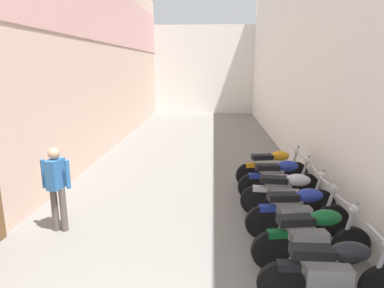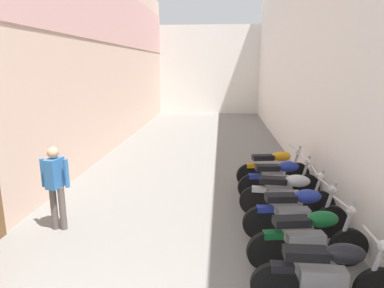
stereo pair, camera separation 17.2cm
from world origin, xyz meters
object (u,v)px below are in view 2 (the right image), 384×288
object	(u,v)px
motorcycle_second	(328,274)
motorcycle_fifth	(287,194)
motorcycle_third	(309,237)
pedestrian_mid_alley	(56,182)
motorcycle_fourth	(297,212)
motorcycle_sixth	(280,179)
motorcycle_seventh	(274,167)

from	to	relation	value
motorcycle_second	motorcycle_fifth	xyz separation A→B (m)	(-0.00, 2.61, 0.00)
motorcycle_third	pedestrian_mid_alley	distance (m)	4.39
motorcycle_fourth	motorcycle_second	bearing A→B (deg)	-90.00
motorcycle_fourth	motorcycle_fifth	xyz separation A→B (m)	(0.00, 0.83, 0.00)
motorcycle_sixth	motorcycle_seventh	size ratio (longest dim) A/B	1.01
motorcycle_second	motorcycle_third	bearing A→B (deg)	90.01
motorcycle_fifth	pedestrian_mid_alley	distance (m)	4.39
motorcycle_third	motorcycle_fourth	distance (m)	0.88
motorcycle_fourth	motorcycle_seventh	distance (m)	2.60
motorcycle_second	motorcycle_third	size ratio (longest dim) A/B	1.01
motorcycle_seventh	pedestrian_mid_alley	size ratio (longest dim) A/B	1.17
motorcycle_second	motorcycle_fifth	bearing A→B (deg)	90.00
motorcycle_fifth	motorcycle_second	bearing A→B (deg)	-90.00
motorcycle_second	motorcycle_sixth	distance (m)	3.51
motorcycle_fourth	motorcycle_seventh	world-z (taller)	same
motorcycle_fifth	motorcycle_seventh	distance (m)	1.77
motorcycle_second	pedestrian_mid_alley	xyz separation A→B (m)	(-4.29, 1.75, 0.42)
motorcycle_fourth	motorcycle_seventh	bearing A→B (deg)	90.00
motorcycle_second	motorcycle_fourth	distance (m)	1.78
motorcycle_sixth	pedestrian_mid_alley	world-z (taller)	pedestrian_mid_alley
motorcycle_sixth	motorcycle_seventh	distance (m)	0.87
motorcycle_fourth	motorcycle_sixth	world-z (taller)	same
motorcycle_seventh	motorcycle_fourth	bearing A→B (deg)	-90.00
motorcycle_fifth	motorcycle_seventh	bearing A→B (deg)	90.00
motorcycle_fifth	motorcycle_sixth	size ratio (longest dim) A/B	1.00
motorcycle_fourth	motorcycle_sixth	xyz separation A→B (m)	(0.00, 1.73, 0.00)
motorcycle_second	motorcycle_fifth	world-z (taller)	same
motorcycle_sixth	pedestrian_mid_alley	size ratio (longest dim) A/B	1.18
motorcycle_third	motorcycle_fifth	distance (m)	1.71
motorcycle_second	motorcycle_sixth	xyz separation A→B (m)	(-0.00, 3.51, 0.00)
motorcycle_fifth	pedestrian_mid_alley	size ratio (longest dim) A/B	1.18
motorcycle_third	motorcycle_seventh	size ratio (longest dim) A/B	1.00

